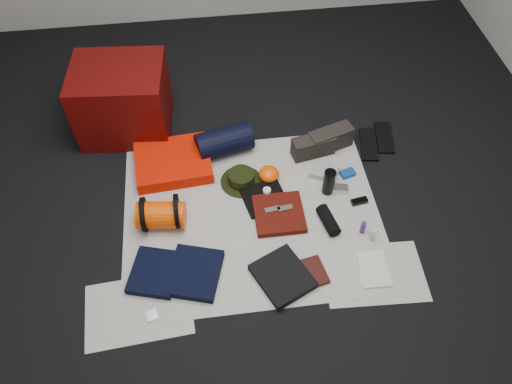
{
  "coord_description": "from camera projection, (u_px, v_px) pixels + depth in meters",
  "views": [
    {
      "loc": [
        -0.21,
        -1.82,
        2.56
      ],
      "look_at": [
        0.04,
        0.11,
        0.1
      ],
      "focal_mm": 35.0,
      "sensor_mm": 36.0,
      "label": 1
    }
  ],
  "objects": [
    {
      "name": "compact_camera",
      "position": [
        340.0,
        189.0,
        3.25
      ],
      "size": [
        0.11,
        0.08,
        0.04
      ],
      "primitive_type": "cube",
      "rotation": [
        0.0,
        0.0,
        -0.24
      ],
      "color": "silver",
      "rests_on": "newspaper_mat"
    },
    {
      "name": "orange_stuff_sack",
      "position": [
        269.0,
        174.0,
        3.29
      ],
      "size": [
        0.16,
        0.16,
        0.09
      ],
      "primitive_type": "ellipsoid",
      "rotation": [
        0.0,
        0.0,
        -0.2
      ],
      "color": "#FD4804",
      "rests_on": "newspaper_mat"
    },
    {
      "name": "energy_bar_a",
      "position": [
        272.0,
        209.0,
        3.11
      ],
      "size": [
        0.1,
        0.05,
        0.01
      ],
      "primitive_type": "cube",
      "rotation": [
        0.0,
        0.0,
        0.14
      ],
      "color": "silver",
      "rests_on": "red_shirt"
    },
    {
      "name": "speaker",
      "position": [
        328.0,
        220.0,
        3.07
      ],
      "size": [
        0.12,
        0.22,
        0.08
      ],
      "primitive_type": "cylinder",
      "rotation": [
        1.57,
        0.0,
        0.22
      ],
      "color": "black",
      "rests_on": "newspaper_mat"
    },
    {
      "name": "cyan_case",
      "position": [
        348.0,
        173.0,
        3.34
      ],
      "size": [
        0.11,
        0.08,
        0.03
      ],
      "primitive_type": "cube",
      "rotation": [
        0.0,
        0.0,
        0.26
      ],
      "color": "navy",
      "rests_on": "newspaper_mat"
    },
    {
      "name": "floor",
      "position": [
        252.0,
        217.0,
        3.16
      ],
      "size": [
        4.5,
        4.5,
        0.02
      ],
      "primitive_type": "cube",
      "color": "black",
      "rests_on": "ground"
    },
    {
      "name": "hiking_boot_left",
      "position": [
        313.0,
        146.0,
        3.41
      ],
      "size": [
        0.31,
        0.16,
        0.15
      ],
      "primitive_type": "cube",
      "rotation": [
        0.0,
        0.0,
        0.19
      ],
      "color": "#282420",
      "rests_on": "newspaper_mat"
    },
    {
      "name": "water_bottle",
      "position": [
        329.0,
        182.0,
        3.19
      ],
      "size": [
        0.09,
        0.09,
        0.19
      ],
      "primitive_type": "cylinder",
      "rotation": [
        0.0,
        0.0,
        0.22
      ],
      "color": "black",
      "rests_on": "newspaper_mat"
    },
    {
      "name": "first_aid_pouch",
      "position": [
        324.0,
        171.0,
        3.34
      ],
      "size": [
        0.22,
        0.2,
        0.04
      ],
      "primitive_type": "cube",
      "rotation": [
        0.0,
        0.0,
        -0.44
      ],
      "color": "#969E98",
      "rests_on": "newspaper_mat"
    },
    {
      "name": "flip_flop_right",
      "position": [
        384.0,
        137.0,
        3.56
      ],
      "size": [
        0.16,
        0.32,
        0.02
      ],
      "primitive_type": "cube",
      "rotation": [
        0.0,
        0.0,
        -0.17
      ],
      "color": "black",
      "rests_on": "floor"
    },
    {
      "name": "newspaper_sheet_front_left",
      "position": [
        139.0,
        309.0,
        2.75
      ],
      "size": [
        0.61,
        0.44,
        0.0
      ],
      "primitive_type": "cube",
      "rotation": [
        0.0,
        0.0,
        0.07
      ],
      "color": "silver",
      "rests_on": "floor"
    },
    {
      "name": "sack_strap_left",
      "position": [
        144.0,
        215.0,
        3.01
      ],
      "size": [
        0.02,
        0.22,
        0.22
      ],
      "primitive_type": "cylinder",
      "rotation": [
        0.0,
        1.57,
        0.0
      ],
      "color": "black",
      "rests_on": "newspaper_mat"
    },
    {
      "name": "tape_roll",
      "position": [
        267.0,
        191.0,
        3.21
      ],
      "size": [
        0.05,
        0.05,
        0.04
      ],
      "primitive_type": "cylinder",
      "color": "silver",
      "rests_on": "black_tshirt"
    },
    {
      "name": "trousers_navy_b",
      "position": [
        195.0,
        273.0,
        2.86
      ],
      "size": [
        0.36,
        0.39,
        0.05
      ],
      "primitive_type": "cube",
      "rotation": [
        0.0,
        0.0,
        -0.29
      ],
      "color": "black",
      "rests_on": "newspaper_mat"
    },
    {
      "name": "black_tshirt",
      "position": [
        264.0,
        198.0,
        3.21
      ],
      "size": [
        0.31,
        0.3,
        0.03
      ],
      "primitive_type": "cube",
      "rotation": [
        0.0,
        0.0,
        0.22
      ],
      "color": "black",
      "rests_on": "newspaper_mat"
    },
    {
      "name": "map_booklet",
      "position": [
        374.0,
        269.0,
        2.9
      ],
      "size": [
        0.17,
        0.25,
        0.01
      ],
      "primitive_type": "cube",
      "rotation": [
        0.0,
        0.0,
        -0.04
      ],
      "color": "silver",
      "rests_on": "newspaper_mat"
    },
    {
      "name": "map_printout",
      "position": [
        372.0,
        271.0,
        2.89
      ],
      "size": [
        0.18,
        0.21,
        0.01
      ],
      "primitive_type": "cube",
      "rotation": [
        0.0,
        0.0,
        -0.17
      ],
      "color": "silver",
      "rests_on": "newspaper_mat"
    },
    {
      "name": "newspaper_sheet_front_right",
      "position": [
        374.0,
        273.0,
        2.89
      ],
      "size": [
        0.6,
        0.43,
        0.0
      ],
      "primitive_type": "cube",
      "rotation": [
        0.0,
        0.0,
        -0.05
      ],
      "color": "silver",
      "rests_on": "floor"
    },
    {
      "name": "toiletry_clear",
      "position": [
        372.0,
        235.0,
        3.0
      ],
      "size": [
        0.04,
        0.04,
        0.09
      ],
      "primitive_type": "cylinder",
      "rotation": [
        0.0,
        0.0,
        -0.39
      ],
      "color": "#BABFBA",
      "rests_on": "newspaper_mat"
    },
    {
      "name": "hiking_boot_right",
      "position": [
        330.0,
        139.0,
        3.45
      ],
      "size": [
        0.33,
        0.21,
        0.16
      ],
      "primitive_type": "cube",
      "rotation": [
        0.0,
        0.0,
        0.32
      ],
      "color": "#282420",
      "rests_on": "newspaper_mat"
    },
    {
      "name": "paperback_book",
      "position": [
        314.0,
        272.0,
        2.88
      ],
      "size": [
        0.15,
        0.21,
        0.03
      ],
      "primitive_type": "cube",
      "rotation": [
        0.0,
        0.0,
        0.19
      ],
      "color": "black",
      "rests_on": "newspaper_mat"
    },
    {
      "name": "toiletry_purple",
      "position": [
        363.0,
        227.0,
        3.03
      ],
      "size": [
        0.03,
        0.03,
        0.09
      ],
      "primitive_type": "cylinder",
      "rotation": [
        0.0,
        0.0,
        0.03
      ],
      "color": "#462372",
      "rests_on": "newspaper_mat"
    },
    {
      "name": "energy_bar_b",
      "position": [
        285.0,
        208.0,
        3.12
      ],
      "size": [
        0.1,
        0.05,
        0.01
      ],
      "primitive_type": "cube",
      "rotation": [
        0.0,
        0.0,
        0.14
      ],
      "color": "silver",
      "rests_on": "red_shirt"
    },
    {
      "name": "stuff_sack",
      "position": [
        161.0,
        215.0,
        3.04
      ],
      "size": [
        0.31,
        0.2,
        0.17
      ],
      "primitive_type": "cylinder",
      "rotation": [
        0.0,
        1.57,
        -0.12
      ],
      "color": "#FD4804",
      "rests_on": "newspaper_mat"
    },
    {
      "name": "flip_flop_left",
      "position": [
        369.0,
        144.0,
        3.52
      ],
      "size": [
        0.17,
        0.33,
        0.02
      ],
      "primitive_type": "cube",
      "rotation": [
        0.0,
        0.0,
        -0.17
      ],
      "color": "black",
      "rests_on": "floor"
    },
    {
      "name": "red_shirt",
      "position": [
        279.0,
        214.0,
        3.12
      ],
      "size": [
        0.31,
        0.31,
        0.04
      ],
      "primitive_type": "cube",
      "rotation": [
        0.0,
        0.0,
        -0.0
      ],
      "color": "#490E08",
      "rests_on": "newspaper_mat"
    },
    {
      "name": "sack_strap_right",
      "position": [
        177.0,
        211.0,
        3.03
      ],
      "size": [
        0.03,
        0.22,
        0.22
      ],
      "primitive_type": "cylinder",
      "rotation": [
        0.0,
        1.57,
        0.0
      ],
      "color": "black",
      "rests_on": "newspaper_mat"
    },
    {
      "name": "trousers_navy_a",
      "position": [
        155.0,
        272.0,
        2.86
      ],
      "size": [
        0.33,
        0.36,
        0.05
      ],
      "primitive_type": "cube",
      "rotation": [
        0.0,
        0.0,
        -0.28
      ],
      "color": "black",
      "rests_on": "newspaper_mat"
    },
    {
      "name": "boonie_brim",
      "position": [
        241.0,
        181.0,
        3.31
      ],
      "size": [
        0.32,
        0.32,
        0.01
      ],
      "primitive_type": "cylinder",
      "rotation": [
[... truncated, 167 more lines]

